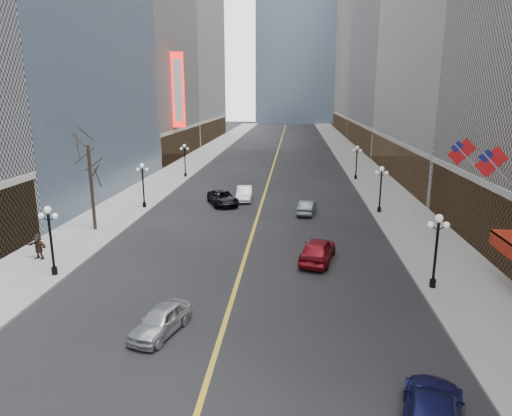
% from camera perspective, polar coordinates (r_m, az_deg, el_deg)
% --- Properties ---
extents(sidewalk_east, '(6.00, 230.00, 0.15)m').
position_cam_1_polar(sidewalk_east, '(67.97, 13.76, 4.07)').
color(sidewalk_east, gray).
rests_on(sidewalk_east, ground).
extents(sidewalk_west, '(6.00, 230.00, 0.15)m').
position_cam_1_polar(sidewalk_west, '(69.34, -9.81, 4.46)').
color(sidewalk_west, gray).
rests_on(sidewalk_west, ground).
extents(lane_line, '(0.25, 200.00, 0.02)m').
position_cam_1_polar(lane_line, '(77.09, 2.24, 5.56)').
color(lane_line, gold).
rests_on(lane_line, ground).
extents(bldg_east_c, '(26.60, 40.60, 48.80)m').
position_cam_1_polar(bldg_east_c, '(106.32, 20.49, 20.14)').
color(bldg_east_c, gray).
rests_on(bldg_east_c, ground).
extents(bldg_east_d, '(26.60, 46.60, 62.80)m').
position_cam_1_polar(bldg_east_d, '(148.89, 16.13, 21.18)').
color(bldg_east_d, gray).
rests_on(bldg_east_d, ground).
extents(bldg_west_c, '(26.60, 30.60, 50.80)m').
position_cam_1_polar(bldg_west_c, '(90.62, -18.18, 22.16)').
color(bldg_west_c, gray).
rests_on(bldg_west_c, ground).
extents(streetlamp_east_1, '(1.26, 0.44, 4.52)m').
position_cam_1_polar(streetlamp_east_1, '(28.78, 21.65, -4.14)').
color(streetlamp_east_1, black).
rests_on(streetlamp_east_1, sidewalk_east).
extents(streetlamp_east_2, '(1.26, 0.44, 4.52)m').
position_cam_1_polar(streetlamp_east_2, '(45.76, 15.34, 2.85)').
color(streetlamp_east_2, black).
rests_on(streetlamp_east_2, sidewalk_east).
extents(streetlamp_east_3, '(1.26, 0.44, 4.52)m').
position_cam_1_polar(streetlamp_east_3, '(63.31, 12.47, 6.02)').
color(streetlamp_east_3, black).
rests_on(streetlamp_east_3, sidewalk_east).
extents(streetlamp_west_1, '(1.26, 0.44, 4.52)m').
position_cam_1_polar(streetlamp_west_1, '(31.41, -24.33, -2.92)').
color(streetlamp_west_1, black).
rests_on(streetlamp_west_1, sidewalk_west).
extents(streetlamp_west_2, '(1.26, 0.44, 4.52)m').
position_cam_1_polar(streetlamp_west_2, '(47.46, -13.95, 3.33)').
color(streetlamp_west_2, black).
rests_on(streetlamp_west_2, sidewalk_west).
extents(streetlamp_west_3, '(1.26, 0.44, 4.52)m').
position_cam_1_polar(streetlamp_west_3, '(64.55, -8.90, 6.33)').
color(streetlamp_west_3, black).
rests_on(streetlamp_west_3, sidewalk_west).
extents(flag_4, '(2.87, 0.12, 2.87)m').
position_cam_1_polar(flag_4, '(30.87, 27.61, 4.81)').
color(flag_4, '#B2B2B7').
rests_on(flag_4, ground).
extents(flag_5, '(2.87, 0.12, 2.87)m').
position_cam_1_polar(flag_5, '(35.49, 24.57, 6.14)').
color(flag_5, '#B2B2B7').
rests_on(flag_5, ground).
extents(theatre_marquee, '(2.00, 0.55, 12.00)m').
position_cam_1_polar(theatre_marquee, '(78.56, -9.70, 14.31)').
color(theatre_marquee, red).
rests_on(theatre_marquee, ground).
extents(tree_west_far, '(3.60, 3.60, 7.92)m').
position_cam_1_polar(tree_west_far, '(40.24, -20.15, 5.84)').
color(tree_west_far, '#2D231C').
rests_on(tree_west_far, sidewalk_west).
extents(car_nb_near, '(2.67, 4.28, 1.36)m').
position_cam_1_polar(car_nb_near, '(23.35, -11.82, -13.60)').
color(car_nb_near, '#B9BDC1').
rests_on(car_nb_near, ground).
extents(car_nb_mid, '(1.88, 4.74, 1.53)m').
position_cam_1_polar(car_nb_mid, '(50.22, -1.45, 1.83)').
color(car_nb_mid, silver).
rests_on(car_nb_mid, ground).
extents(car_nb_far, '(4.33, 5.85, 1.48)m').
position_cam_1_polar(car_nb_far, '(48.28, -4.18, 1.27)').
color(car_nb_far, black).
rests_on(car_nb_far, ground).
extents(car_sb_near, '(3.42, 5.41, 1.46)m').
position_cam_1_polar(car_sb_near, '(18.24, 21.19, -22.81)').
color(car_sb_near, '#121445').
rests_on(car_sb_near, ground).
extents(car_sb_mid, '(3.10, 5.36, 1.72)m').
position_cam_1_polar(car_sb_mid, '(32.17, 7.71, -5.20)').
color(car_sb_mid, maroon).
rests_on(car_sb_mid, ground).
extents(car_sb_far, '(2.06, 4.29, 1.36)m').
position_cam_1_polar(car_sb_far, '(44.75, 6.39, 0.11)').
color(car_sb_far, '#4D5354').
rests_on(car_sb_far, ground).
extents(ped_west_far, '(1.76, 0.97, 1.83)m').
position_cam_1_polar(ped_west_far, '(35.39, -25.57, -4.35)').
color(ped_west_far, '#30221A').
rests_on(ped_west_far, sidewalk_west).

